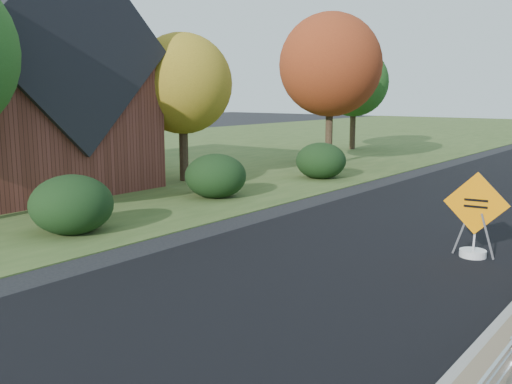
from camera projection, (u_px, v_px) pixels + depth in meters
The scene contains 9 objects.
grass_verge_near at pixel (172, 152), 34.80m from camera, with size 30.00×120.00×0.03m, color #384E21.
hedge_south at pixel (72, 204), 14.36m from camera, with size 2.09×2.09×1.52m, color black.
hedge_mid at pixel (216, 176), 19.33m from camera, with size 2.09×2.09×1.52m, color black.
hedge_north at pixel (321, 161), 23.70m from camera, with size 2.09×2.09×1.52m, color black.
tree_near_yellow at pixel (182, 84), 22.47m from camera, with size 3.96×3.96×5.88m.
tree_near_red at pixel (330, 65), 27.32m from camera, with size 4.95×4.95×7.35m.
tree_near_back at pixel (354, 82), 35.47m from camera, with size 4.29×4.29×6.37m.
brick_house at pixel (9, 92), 21.05m from camera, with size 9.40×7.07×8.54m.
caution_sign at pixel (474, 236), 12.32m from camera, with size 1.35×0.57×1.88m.
Camera 1 is at (1.32, -14.28, 3.52)m, focal length 40.00 mm.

